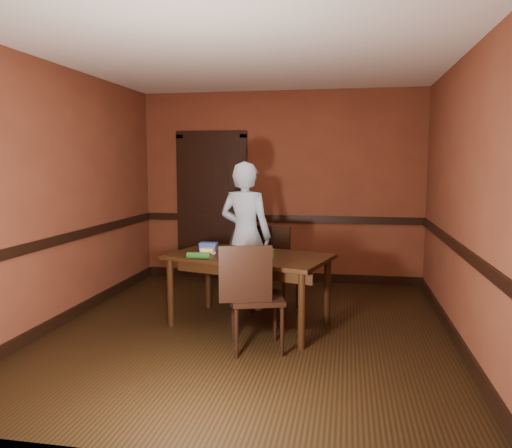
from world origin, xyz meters
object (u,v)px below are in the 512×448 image
(dining_table, at_px, (249,290))
(food_tub, at_px, (208,246))
(sauce_jar, at_px, (271,253))
(cheese_saucer, at_px, (208,251))
(sandwich_plate, at_px, (255,255))
(chair_far, at_px, (275,270))
(chair_near, at_px, (257,296))
(person, at_px, (245,236))

(dining_table, distance_m, food_tub, 0.67)
(sauce_jar, height_order, cheese_saucer, sauce_jar)
(cheese_saucer, bearing_deg, sauce_jar, -9.96)
(sandwich_plate, relative_size, cheese_saucer, 1.39)
(sauce_jar, height_order, food_tub, sauce_jar)
(chair_far, bearing_deg, cheese_saucer, -118.90)
(chair_near, bearing_deg, dining_table, -89.70)
(dining_table, bearing_deg, person, 120.28)
(chair_far, xyz_separation_m, sandwich_plate, (-0.11, -0.70, 0.29))
(person, relative_size, sauce_jar, 19.11)
(food_tub, bearing_deg, chair_far, 27.48)
(chair_far, xyz_separation_m, person, (-0.36, 0.06, 0.38))
(chair_near, relative_size, sauce_jar, 11.08)
(chair_far, distance_m, cheese_saucer, 0.92)
(sandwich_plate, bearing_deg, chair_far, 81.29)
(chair_far, relative_size, chair_near, 0.97)
(chair_far, height_order, person, person)
(person, distance_m, food_tub, 0.56)
(chair_near, relative_size, cheese_saucer, 5.62)
(dining_table, xyz_separation_m, person, (-0.17, 0.66, 0.48))
(chair_far, distance_m, food_tub, 0.85)
(food_tub, bearing_deg, sauce_jar, -26.29)
(sauce_jar, distance_m, food_tub, 0.81)
(person, xyz_separation_m, cheese_saucer, (-0.27, -0.66, -0.08))
(dining_table, bearing_deg, chair_near, -57.22)
(chair_far, bearing_deg, dining_table, -90.08)
(person, height_order, sauce_jar, person)
(person, bearing_deg, dining_table, 117.82)
(sauce_jar, bearing_deg, chair_far, 94.68)
(person, bearing_deg, food_tub, 68.17)
(sauce_jar, bearing_deg, cheese_saucer, 170.04)
(person, xyz_separation_m, sauce_jar, (0.42, -0.78, -0.05))
(person, height_order, cheese_saucer, person)
(dining_table, bearing_deg, chair_far, 87.73)
(chair_far, distance_m, sauce_jar, 0.79)
(dining_table, height_order, sandwich_plate, sandwich_plate)
(dining_table, xyz_separation_m, sandwich_plate, (0.08, -0.11, 0.39))
(cheese_saucer, distance_m, food_tub, 0.21)
(food_tub, bearing_deg, sandwich_plate, -30.69)
(sandwich_plate, distance_m, food_tub, 0.65)
(dining_table, bearing_deg, cheese_saucer, -163.97)
(chair_far, distance_m, chair_near, 1.23)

